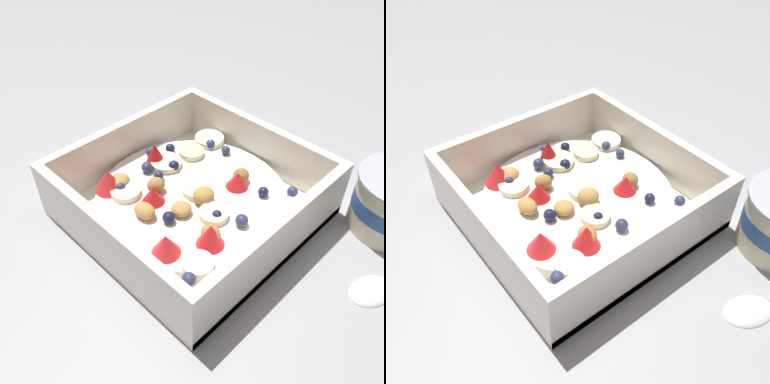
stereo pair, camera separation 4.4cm
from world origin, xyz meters
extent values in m
plane|color=#9E9EA3|center=(0.00, 0.00, 0.00)|extent=(2.40, 2.40, 0.00)
cube|color=white|center=(0.01, 0.01, 0.01)|extent=(0.23, 0.23, 0.01)
cube|color=white|center=(0.01, -0.10, 0.03)|extent=(0.23, 0.01, 0.07)
cube|color=white|center=(0.01, 0.12, 0.03)|extent=(0.23, 0.01, 0.07)
cube|color=white|center=(-0.10, 0.01, 0.03)|extent=(0.01, 0.21, 0.07)
cube|color=white|center=(0.12, 0.01, 0.03)|extent=(0.01, 0.21, 0.07)
cylinder|color=white|center=(0.01, 0.01, 0.02)|extent=(0.20, 0.20, 0.02)
cylinder|color=#F7EFC6|center=(-0.04, -0.04, 0.03)|extent=(0.04, 0.04, 0.01)
cylinder|color=#F4EAB7|center=(-0.05, 0.02, 0.03)|extent=(0.05, 0.05, 0.01)
cylinder|color=#F4EAB7|center=(0.01, 0.01, 0.03)|extent=(0.04, 0.04, 0.01)
cylinder|color=#F7EFC6|center=(-0.04, 0.09, 0.03)|extent=(0.05, 0.05, 0.01)
cylinder|color=#F4EAB7|center=(0.05, 0.00, 0.03)|extent=(0.04, 0.04, 0.01)
cylinder|color=#F7EFC6|center=(0.08, -0.06, 0.03)|extent=(0.04, 0.04, 0.01)
cylinder|color=beige|center=(-0.04, 0.06, 0.03)|extent=(0.04, 0.04, 0.01)
cone|color=red|center=(-0.01, -0.03, 0.03)|extent=(0.03, 0.03, 0.02)
cone|color=red|center=(-0.06, -0.05, 0.04)|extent=(0.04, 0.04, 0.02)
cone|color=red|center=(0.07, -0.03, 0.04)|extent=(0.04, 0.04, 0.02)
cone|color=red|center=(0.04, 0.05, 0.03)|extent=(0.03, 0.03, 0.02)
cone|color=red|center=(-0.06, 0.02, 0.04)|extent=(0.03, 0.03, 0.03)
cone|color=red|center=(0.05, -0.07, 0.04)|extent=(0.03, 0.03, 0.02)
sphere|color=#191E3D|center=(0.05, 0.00, 0.03)|extent=(0.01, 0.01, 0.01)
sphere|color=#191E3D|center=(0.07, 0.06, 0.03)|extent=(0.01, 0.01, 0.01)
sphere|color=#191E3D|center=(-0.03, 0.02, 0.03)|extent=(0.01, 0.01, 0.01)
sphere|color=navy|center=(-0.07, 0.02, 0.03)|extent=(0.01, 0.01, 0.01)
sphere|color=#191E3D|center=(0.02, -0.04, 0.03)|extent=(0.01, 0.01, 0.01)
sphere|color=#23284C|center=(-0.07, -0.04, 0.03)|extent=(0.01, 0.01, 0.01)
sphere|color=navy|center=(-0.01, 0.09, 0.03)|extent=(0.01, 0.01, 0.01)
sphere|color=#23284C|center=(-0.03, 0.00, 0.03)|extent=(0.01, 0.01, 0.01)
sphere|color=navy|center=(-0.05, -0.04, 0.03)|extent=(0.01, 0.01, 0.01)
sphere|color=navy|center=(-0.05, 0.00, 0.03)|extent=(0.01, 0.01, 0.01)
sphere|color=navy|center=(0.09, -0.07, 0.03)|extent=(0.01, 0.01, 0.01)
sphere|color=navy|center=(0.08, 0.01, 0.03)|extent=(0.01, 0.01, 0.01)
sphere|color=navy|center=(-0.03, 0.08, 0.03)|extent=(0.01, 0.01, 0.01)
sphere|color=navy|center=(0.09, 0.08, 0.03)|extent=(0.01, 0.01, 0.01)
sphere|color=#191E3D|center=(-0.06, 0.04, 0.03)|extent=(0.01, 0.01, 0.01)
ellipsoid|color=olive|center=(0.03, 0.06, 0.03)|extent=(0.02, 0.02, 0.02)
ellipsoid|color=tan|center=(0.02, -0.02, 0.03)|extent=(0.02, 0.02, 0.01)
ellipsoid|color=#AD7F42|center=(0.07, -0.03, 0.03)|extent=(0.02, 0.02, 0.02)
ellipsoid|color=tan|center=(-0.06, -0.04, 0.03)|extent=(0.03, 0.03, 0.01)
ellipsoid|color=tan|center=(0.00, -0.05, 0.03)|extent=(0.02, 0.02, 0.01)
ellipsoid|color=#AD7F42|center=(-0.02, -0.01, 0.03)|extent=(0.02, 0.03, 0.02)
ellipsoid|color=tan|center=(0.03, 0.01, 0.03)|extent=(0.02, 0.03, 0.02)
ellipsoid|color=silver|center=(0.20, 0.05, 0.00)|extent=(0.05, 0.06, 0.01)
camera|label=1|loc=(0.24, -0.23, 0.32)|focal=39.14mm
camera|label=2|loc=(0.27, -0.19, 0.32)|focal=39.14mm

